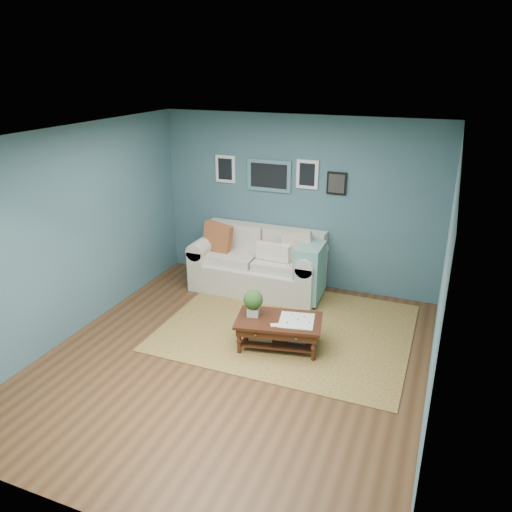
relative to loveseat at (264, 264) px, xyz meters
The scene contains 4 objects.
room_shell 2.21m from the loveseat, 79.25° to the right, with size 5.00×5.02×2.70m.
area_rug 1.35m from the loveseat, 54.13° to the right, with size 3.26×2.61×0.01m, color brown.
loveseat is the anchor object (origin of this frame).
coffee_table 1.73m from the loveseat, 64.61° to the right, with size 1.17×0.82×0.75m.
Camera 1 is at (2.20, -4.78, 3.42)m, focal length 35.00 mm.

